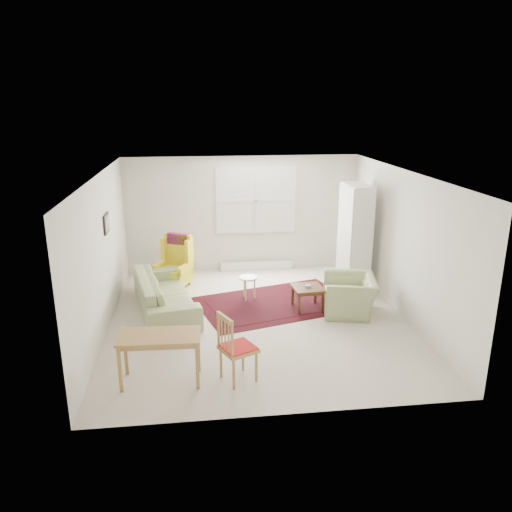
{
  "coord_description": "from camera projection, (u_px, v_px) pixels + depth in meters",
  "views": [
    {
      "loc": [
        -1.0,
        -7.81,
        3.57
      ],
      "look_at": [
        0.0,
        0.3,
        1.05
      ],
      "focal_mm": 35.0,
      "sensor_mm": 36.0,
      "label": 1
    }
  ],
  "objects": [
    {
      "name": "stool",
      "position": [
        248.0,
        288.0,
        9.38
      ],
      "size": [
        0.34,
        0.34,
        0.46
      ],
      "primitive_type": null,
      "rotation": [
        0.0,
        0.0,
        0.0
      ],
      "color": "white",
      "rests_on": "ground"
    },
    {
      "name": "desk",
      "position": [
        161.0,
        358.0,
        6.58
      ],
      "size": [
        1.09,
        0.58,
        0.68
      ],
      "primitive_type": null,
      "rotation": [
        0.0,
        0.0,
        -0.04
      ],
      "color": "#A27841",
      "rests_on": "ground"
    },
    {
      "name": "room",
      "position": [
        258.0,
        246.0,
        8.41
      ],
      "size": [
        5.04,
        5.54,
        2.51
      ],
      "color": "beige",
      "rests_on": "ground"
    },
    {
      "name": "wingback_chair",
      "position": [
        173.0,
        262.0,
        9.92
      ],
      "size": [
        0.83,
        0.84,
        1.06
      ],
      "primitive_type": null,
      "rotation": [
        0.0,
        0.0,
        -0.44
      ],
      "color": "yellow",
      "rests_on": "ground"
    },
    {
      "name": "armchair",
      "position": [
        350.0,
        291.0,
        8.77
      ],
      "size": [
        1.07,
        1.16,
        0.78
      ],
      "primitive_type": "imported",
      "rotation": [
        0.0,
        0.0,
        -1.78
      ],
      "color": "#899463",
      "rests_on": "ground"
    },
    {
      "name": "desk_chair",
      "position": [
        238.0,
        347.0,
        6.57
      ],
      "size": [
        0.57,
        0.57,
        0.97
      ],
      "primitive_type": null,
      "rotation": [
        0.0,
        0.0,
        2.01
      ],
      "color": "#A27841",
      "rests_on": "ground"
    },
    {
      "name": "rug",
      "position": [
        275.0,
        303.0,
        9.24
      ],
      "size": [
        3.12,
        2.44,
        0.03
      ],
      "primitive_type": null,
      "rotation": [
        0.0,
        0.0,
        0.28
      ],
      "color": "black",
      "rests_on": "ground"
    },
    {
      "name": "coffee_table",
      "position": [
        307.0,
        298.0,
        8.96
      ],
      "size": [
        0.56,
        0.56,
        0.42
      ],
      "primitive_type": null,
      "rotation": [
        0.0,
        0.0,
        0.08
      ],
      "color": "#4A2B16",
      "rests_on": "ground"
    },
    {
      "name": "cabinet",
      "position": [
        355.0,
        237.0,
        9.82
      ],
      "size": [
        0.47,
        0.84,
        2.07
      ],
      "primitive_type": null,
      "rotation": [
        0.0,
        0.0,
        0.04
      ],
      "color": "silver",
      "rests_on": "ground"
    },
    {
      "name": "sofa",
      "position": [
        165.0,
        287.0,
        8.8
      ],
      "size": [
        1.31,
        2.37,
        0.9
      ],
      "primitive_type": "imported",
      "rotation": [
        0.0,
        0.0,
        1.77
      ],
      "color": "#899463",
      "rests_on": "ground"
    }
  ]
}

